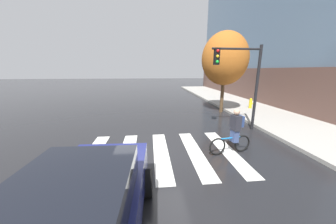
% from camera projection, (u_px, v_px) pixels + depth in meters
% --- Properties ---
extents(ground_plane, '(120.00, 120.00, 0.00)m').
position_uv_depth(ground_plane, '(155.00, 154.00, 6.49)').
color(ground_plane, black).
extents(crosswalk_stripes, '(5.65, 3.87, 0.01)m').
position_uv_depth(crosswalk_stripes, '(161.00, 153.00, 6.51)').
color(crosswalk_stripes, silver).
rests_on(crosswalk_stripes, ground).
extents(sedan_near, '(2.32, 4.68, 1.59)m').
position_uv_depth(sedan_near, '(77.00, 221.00, 2.63)').
color(sedan_near, navy).
rests_on(sedan_near, ground).
extents(cyclist, '(1.70, 0.39, 1.69)m').
position_uv_depth(cyclist, '(234.00, 132.00, 6.37)').
color(cyclist, black).
rests_on(cyclist, ground).
extents(traffic_light_near, '(2.47, 0.28, 4.20)m').
position_uv_depth(traffic_light_near, '(242.00, 74.00, 8.45)').
color(traffic_light_near, black).
rests_on(traffic_light_near, ground).
extents(fire_hydrant, '(0.33, 0.22, 0.78)m').
position_uv_depth(fire_hydrant, '(251.00, 103.00, 13.46)').
color(fire_hydrant, gold).
rests_on(fire_hydrant, sidewalk).
extents(street_tree_near, '(3.15, 3.15, 5.61)m').
position_uv_depth(street_tree_near, '(225.00, 59.00, 12.07)').
color(street_tree_near, '#4C3823').
rests_on(street_tree_near, ground).
extents(corner_building, '(17.93, 24.03, 15.82)m').
position_uv_depth(corner_building, '(314.00, 27.00, 19.89)').
color(corner_building, brown).
rests_on(corner_building, ground).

